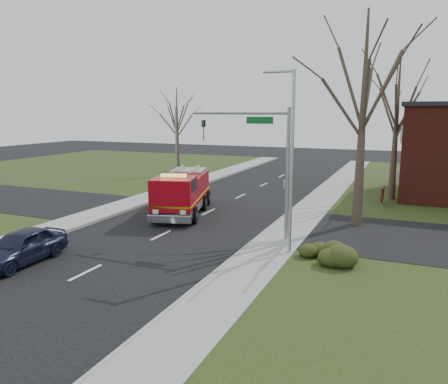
% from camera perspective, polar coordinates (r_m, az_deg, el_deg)
% --- Properties ---
extents(ground, '(120.00, 120.00, 0.00)m').
position_cam_1_polar(ground, '(23.89, -8.23, -5.64)').
color(ground, black).
rests_on(ground, ground).
extents(sidewalk_right, '(2.40, 80.00, 0.15)m').
position_cam_1_polar(sidewalk_right, '(21.43, 6.23, -7.28)').
color(sidewalk_right, gray).
rests_on(sidewalk_right, ground).
extents(sidewalk_left, '(2.40, 80.00, 0.15)m').
position_cam_1_polar(sidewalk_left, '(27.51, -19.38, -3.82)').
color(sidewalk_left, gray).
rests_on(sidewalk_left, ground).
extents(health_center_sign, '(0.12, 2.00, 1.40)m').
position_cam_1_polar(health_center_sign, '(32.61, 19.99, -0.24)').
color(health_center_sign, '#461310').
rests_on(health_center_sign, ground).
extents(hedge_corner, '(2.80, 2.00, 0.90)m').
position_cam_1_polar(hedge_corner, '(19.75, 13.26, -7.52)').
color(hedge_corner, '#273413').
rests_on(hedge_corner, lawn_right).
extents(bare_tree_near, '(6.00, 6.00, 12.00)m').
position_cam_1_polar(bare_tree_near, '(25.71, 17.79, 11.83)').
color(bare_tree_near, '#3F2E25').
rests_on(bare_tree_near, ground).
extents(bare_tree_far, '(5.25, 5.25, 10.50)m').
position_cam_1_polar(bare_tree_far, '(34.58, 21.66, 9.59)').
color(bare_tree_far, '#3F2E25').
rests_on(bare_tree_far, ground).
extents(bare_tree_left, '(4.50, 4.50, 9.00)m').
position_cam_1_polar(bare_tree_left, '(45.29, -6.15, 9.12)').
color(bare_tree_left, '#3F2E25').
rests_on(bare_tree_left, ground).
extents(traffic_signal_mast, '(5.29, 0.18, 6.80)m').
position_cam_1_polar(traffic_signal_mast, '(22.22, 5.14, 5.59)').
color(traffic_signal_mast, gray).
rests_on(traffic_signal_mast, ground).
extents(streetlight_pole, '(1.48, 0.16, 8.40)m').
position_cam_1_polar(streetlight_pole, '(19.79, 8.67, 4.46)').
color(streetlight_pole, '#B7BABF').
rests_on(streetlight_pole, ground).
extents(utility_pole_far, '(0.14, 0.14, 7.00)m').
position_cam_1_polar(utility_pole_far, '(38.60, -6.26, 5.83)').
color(utility_pole_far, gray).
rests_on(utility_pole_far, ground).
extents(fire_engine, '(4.51, 7.72, 2.95)m').
position_cam_1_polar(fire_engine, '(28.41, -5.51, -0.22)').
color(fire_engine, '#A30713').
rests_on(fire_engine, ground).
extents(parked_car_maroon, '(1.94, 4.49, 1.51)m').
position_cam_1_polar(parked_car_maroon, '(21.23, -24.99, -6.48)').
color(parked_car_maroon, '#181D35').
rests_on(parked_car_maroon, ground).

